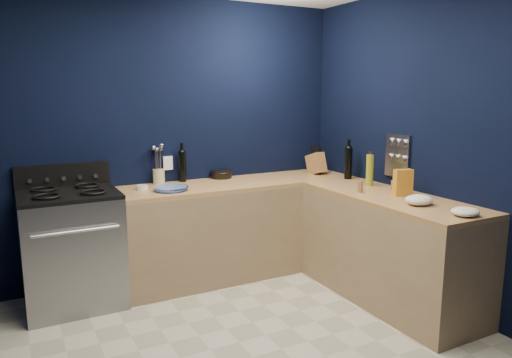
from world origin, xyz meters
TOP-DOWN VIEW (x-y plane):
  - floor at (0.00, 0.00)m, footprint 3.50×3.50m
  - wall_back at (0.00, 1.76)m, footprint 3.50×0.02m
  - wall_right at (1.76, 0.00)m, footprint 0.02×3.50m
  - cab_back at (0.60, 1.44)m, footprint 2.30×0.63m
  - top_back at (0.60, 1.44)m, footprint 2.30×0.63m
  - cab_right at (1.44, 0.29)m, footprint 0.63×1.67m
  - top_right at (1.44, 0.29)m, footprint 0.63×1.67m
  - gas_range at (-0.93, 1.42)m, footprint 0.76×0.66m
  - oven_door at (-0.93, 1.10)m, footprint 0.59×0.02m
  - cooktop at (-0.93, 1.42)m, footprint 0.76×0.66m
  - backguard at (-0.93, 1.72)m, footprint 0.76×0.06m
  - spice_panel at (1.74, 0.55)m, footprint 0.02×0.28m
  - wall_outlet at (0.00, 1.74)m, footprint 0.09×0.02m
  - plate_stack at (-0.11, 1.34)m, footprint 0.37×0.37m
  - ramekin at (-0.31, 1.50)m, footprint 0.13×0.13m
  - utensil_crock at (-0.11, 1.69)m, footprint 0.13×0.13m
  - wine_bottle_back at (0.12, 1.69)m, footprint 0.09×0.09m
  - lemon_basket at (0.52, 1.69)m, footprint 0.27×0.27m
  - knife_block at (1.50, 1.46)m, footprint 0.13×0.25m
  - wine_bottle_right at (1.61, 1.07)m, footprint 0.08×0.08m
  - oil_bottle at (1.56, 0.70)m, footprint 0.08×0.08m
  - spice_jar_near at (1.29, 0.51)m, footprint 0.05×0.05m
  - spice_jar_far at (1.60, 0.44)m, footprint 0.05×0.05m
  - crouton_bag at (1.52, 0.25)m, footprint 0.16×0.11m
  - towel_front at (1.39, -0.05)m, footprint 0.24×0.21m
  - towel_end at (1.43, -0.44)m, footprint 0.23×0.22m

SIDE VIEW (x-z plane):
  - floor at x=0.00m, z-range -0.02..0.00m
  - cab_back at x=0.60m, z-range 0.00..0.86m
  - cab_right at x=1.44m, z-range 0.00..0.86m
  - oven_door at x=-0.93m, z-range 0.24..0.66m
  - gas_range at x=-0.93m, z-range 0.00..0.92m
  - top_back at x=0.60m, z-range 0.86..0.90m
  - top_right at x=1.44m, z-range 0.86..0.90m
  - plate_stack at x=-0.11m, z-range 0.90..0.94m
  - ramekin at x=-0.31m, z-range 0.90..0.94m
  - towel_end at x=1.43m, z-range 0.90..0.96m
  - cooktop at x=-0.93m, z-range 0.92..0.95m
  - towel_front at x=1.39m, z-range 0.90..0.98m
  - lemon_basket at x=0.52m, z-range 0.90..0.98m
  - spice_jar_far at x=1.60m, z-range 0.90..0.99m
  - spice_jar_near at x=1.29m, z-range 0.90..1.00m
  - utensil_crock at x=-0.11m, z-range 0.90..1.04m
  - knife_block at x=1.50m, z-range 0.88..1.13m
  - crouton_bag at x=1.52m, z-range 0.90..1.12m
  - backguard at x=-0.93m, z-range 0.94..1.14m
  - oil_bottle at x=1.56m, z-range 0.90..1.19m
  - wine_bottle_back at x=0.12m, z-range 0.90..1.19m
  - wine_bottle_right at x=1.61m, z-range 0.90..1.21m
  - wall_outlet at x=0.00m, z-range 1.02..1.15m
  - spice_panel at x=1.74m, z-range 0.99..1.37m
  - wall_back at x=0.00m, z-range 0.00..2.60m
  - wall_right at x=1.76m, z-range 0.00..2.60m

